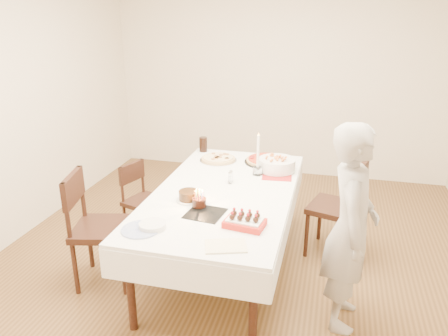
% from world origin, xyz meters
% --- Properties ---
extents(floor, '(5.00, 5.00, 0.00)m').
position_xyz_m(floor, '(0.00, 0.00, 0.00)').
color(floor, '#4E341A').
rests_on(floor, ground).
extents(wall_back, '(4.50, 0.04, 2.70)m').
position_xyz_m(wall_back, '(0.00, 2.50, 1.35)').
color(wall_back, beige).
rests_on(wall_back, floor).
extents(wall_front, '(4.50, 0.04, 2.70)m').
position_xyz_m(wall_front, '(0.00, -2.50, 1.35)').
color(wall_front, beige).
rests_on(wall_front, floor).
extents(wall_left, '(0.04, 5.00, 2.70)m').
position_xyz_m(wall_left, '(-2.25, 0.00, 1.35)').
color(wall_left, beige).
rests_on(wall_left, floor).
extents(dining_table, '(1.32, 2.23, 0.75)m').
position_xyz_m(dining_table, '(-0.10, -0.08, 0.38)').
color(dining_table, white).
rests_on(dining_table, floor).
extents(chair_right_savory, '(0.59, 0.59, 0.94)m').
position_xyz_m(chair_right_savory, '(0.83, 0.42, 0.47)').
color(chair_right_savory, '#321810').
rests_on(chair_right_savory, floor).
extents(chair_left_savory, '(0.50, 0.50, 0.77)m').
position_xyz_m(chair_left_savory, '(-0.99, 0.28, 0.39)').
color(chair_left_savory, '#321810').
rests_on(chair_left_savory, floor).
extents(chair_left_dessert, '(0.60, 0.60, 0.98)m').
position_xyz_m(chair_left_dessert, '(-1.02, -0.51, 0.49)').
color(chair_left_dessert, '#321810').
rests_on(chair_left_dessert, floor).
extents(person, '(0.37, 0.56, 1.52)m').
position_xyz_m(person, '(0.93, -0.52, 0.76)').
color(person, '#B6B1AC').
rests_on(person, floor).
extents(pizza_white, '(0.50, 0.50, 0.04)m').
position_xyz_m(pizza_white, '(-0.34, 0.65, 0.77)').
color(pizza_white, beige).
rests_on(pizza_white, dining_table).
extents(pizza_pepperoni, '(0.46, 0.46, 0.04)m').
position_xyz_m(pizza_pepperoni, '(0.13, 0.72, 0.77)').
color(pizza_pepperoni, red).
rests_on(pizza_pepperoni, dining_table).
extents(red_placemat, '(0.29, 0.29, 0.01)m').
position_xyz_m(red_placemat, '(0.29, 0.38, 0.75)').
color(red_placemat, '#B21E1E').
rests_on(red_placemat, dining_table).
extents(pasta_bowl, '(0.44, 0.44, 0.11)m').
position_xyz_m(pasta_bowl, '(0.26, 0.51, 0.81)').
color(pasta_bowl, white).
rests_on(pasta_bowl, dining_table).
extents(taper_candle, '(0.11, 0.11, 0.40)m').
position_xyz_m(taper_candle, '(0.11, 0.36, 0.95)').
color(taper_candle, white).
rests_on(taper_candle, dining_table).
extents(shaker_pair, '(0.10, 0.10, 0.10)m').
position_xyz_m(shaker_pair, '(-0.09, 0.09, 0.80)').
color(shaker_pair, white).
rests_on(shaker_pair, dining_table).
extents(cola_glass, '(0.09, 0.09, 0.16)m').
position_xyz_m(cola_glass, '(-0.58, 0.90, 0.83)').
color(cola_glass, black).
rests_on(cola_glass, dining_table).
extents(layer_cake, '(0.24, 0.24, 0.08)m').
position_xyz_m(layer_cake, '(-0.32, -0.34, 0.79)').
color(layer_cake, black).
rests_on(layer_cake, dining_table).
extents(cake_board, '(0.30, 0.30, 0.01)m').
position_xyz_m(cake_board, '(-0.13, -0.53, 0.75)').
color(cake_board, black).
rests_on(cake_board, dining_table).
extents(birthday_cake, '(0.14, 0.14, 0.13)m').
position_xyz_m(birthday_cake, '(-0.20, -0.44, 0.83)').
color(birthday_cake, '#3B1A10').
rests_on(birthday_cake, dining_table).
extents(strawberry_box, '(0.30, 0.22, 0.07)m').
position_xyz_m(strawberry_box, '(0.20, -0.66, 0.79)').
color(strawberry_box, red).
rests_on(strawberry_box, dining_table).
extents(box_lid, '(0.31, 0.25, 0.02)m').
position_xyz_m(box_lid, '(0.14, -0.96, 0.75)').
color(box_lid, beige).
rests_on(box_lid, dining_table).
extents(plate_stack, '(0.22, 0.22, 0.04)m').
position_xyz_m(plate_stack, '(-0.42, -0.84, 0.77)').
color(plate_stack, white).
rests_on(plate_stack, dining_table).
extents(china_plate, '(0.30, 0.30, 0.01)m').
position_xyz_m(china_plate, '(-0.49, -0.89, 0.76)').
color(china_plate, white).
rests_on(china_plate, dining_table).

